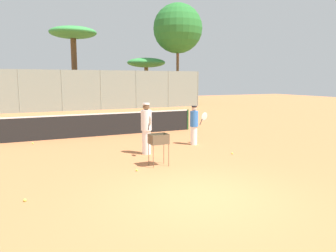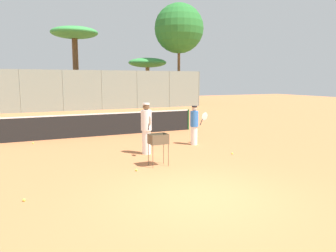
{
  "view_description": "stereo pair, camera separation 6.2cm",
  "coord_description": "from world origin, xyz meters",
  "px_view_note": "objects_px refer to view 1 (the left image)",
  "views": [
    {
      "loc": [
        -3.66,
        -6.06,
        2.62
      ],
      "look_at": [
        1.2,
        4.22,
        1.0
      ],
      "focal_mm": 35.0,
      "sensor_mm": 36.0,
      "label": 1
    },
    {
      "loc": [
        -3.61,
        -6.09,
        2.62
      ],
      "look_at": [
        1.2,
        4.22,
        1.0
      ],
      "focal_mm": 35.0,
      "sensor_mm": 36.0,
      "label": 2
    }
  ],
  "objects_px": {
    "tennis_net": "(102,124)",
    "player_white_outfit": "(146,128)",
    "player_red_cap": "(194,125)",
    "ball_cart": "(158,142)",
    "parked_car": "(70,100)"
  },
  "relations": [
    {
      "from": "player_red_cap",
      "to": "ball_cart",
      "type": "distance_m",
      "value": 3.54
    },
    {
      "from": "tennis_net",
      "to": "player_white_outfit",
      "type": "relative_size",
      "value": 5.09
    },
    {
      "from": "tennis_net",
      "to": "ball_cart",
      "type": "distance_m",
      "value": 6.02
    },
    {
      "from": "player_white_outfit",
      "to": "ball_cart",
      "type": "xyz_separation_m",
      "value": [
        -0.25,
        -1.62,
        -0.18
      ]
    },
    {
      "from": "player_white_outfit",
      "to": "player_red_cap",
      "type": "bearing_deg",
      "value": 116.24
    },
    {
      "from": "ball_cart",
      "to": "tennis_net",
      "type": "bearing_deg",
      "value": 92.3
    },
    {
      "from": "tennis_net",
      "to": "player_red_cap",
      "type": "relative_size",
      "value": 5.83
    },
    {
      "from": "player_red_cap",
      "to": "ball_cart",
      "type": "xyz_separation_m",
      "value": [
        -2.62,
        -2.38,
        -0.07
      ]
    },
    {
      "from": "ball_cart",
      "to": "parked_car",
      "type": "relative_size",
      "value": 0.24
    },
    {
      "from": "tennis_net",
      "to": "player_white_outfit",
      "type": "distance_m",
      "value": 4.44
    },
    {
      "from": "tennis_net",
      "to": "parked_car",
      "type": "xyz_separation_m",
      "value": [
        1.25,
        17.41,
        0.1
      ]
    },
    {
      "from": "tennis_net",
      "to": "ball_cart",
      "type": "relative_size",
      "value": 9.31
    },
    {
      "from": "ball_cart",
      "to": "parked_car",
      "type": "distance_m",
      "value": 23.45
    },
    {
      "from": "parked_car",
      "to": "player_red_cap",
      "type": "bearing_deg",
      "value": -85.64
    },
    {
      "from": "player_red_cap",
      "to": "ball_cart",
      "type": "height_order",
      "value": "player_red_cap"
    }
  ]
}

